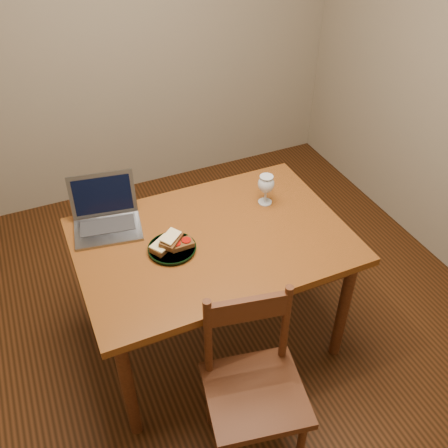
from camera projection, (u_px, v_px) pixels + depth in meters
name	position (u px, v px, depth m)	size (l,w,h in m)	color
floor	(216.00, 325.00, 2.95)	(3.20, 3.20, 0.02)	black
back_wall	(117.00, 18.00, 3.26)	(3.20, 0.02, 2.60)	gray
table	(213.00, 251.00, 2.46)	(1.30, 0.90, 0.74)	#532E0D
chair	(254.00, 382.00, 2.09)	(0.48, 0.47, 0.44)	#361A0B
plate	(172.00, 249.00, 2.33)	(0.23, 0.23, 0.02)	black
sandwich_cheese	(163.00, 245.00, 2.31)	(0.12, 0.07, 0.04)	#381E0C
sandwich_tomato	(181.00, 243.00, 2.32)	(0.11, 0.07, 0.03)	#381E0C
sandwich_top	(171.00, 239.00, 2.30)	(0.12, 0.07, 0.04)	#381E0C
milk_glass	(266.00, 189.00, 2.58)	(0.09, 0.09, 0.17)	white
laptop	(106.00, 213.00, 2.46)	(0.36, 0.34, 0.23)	slate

